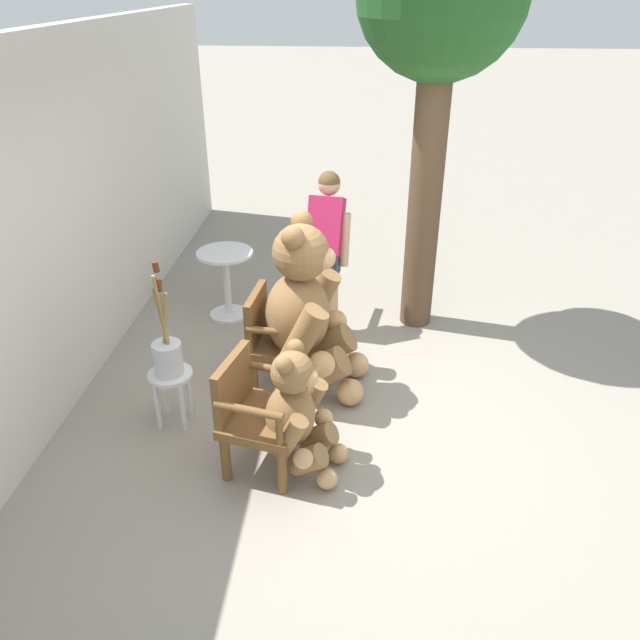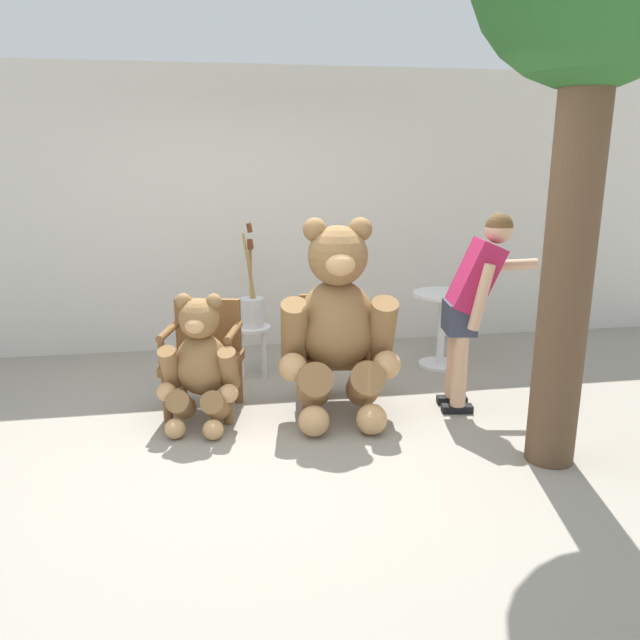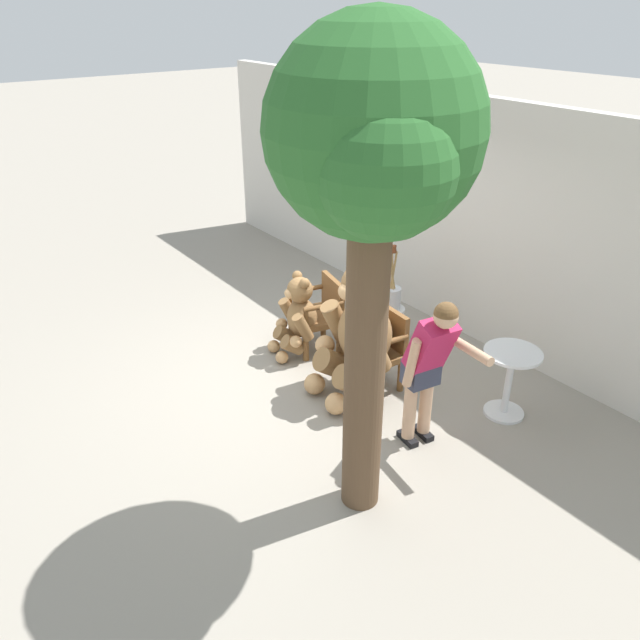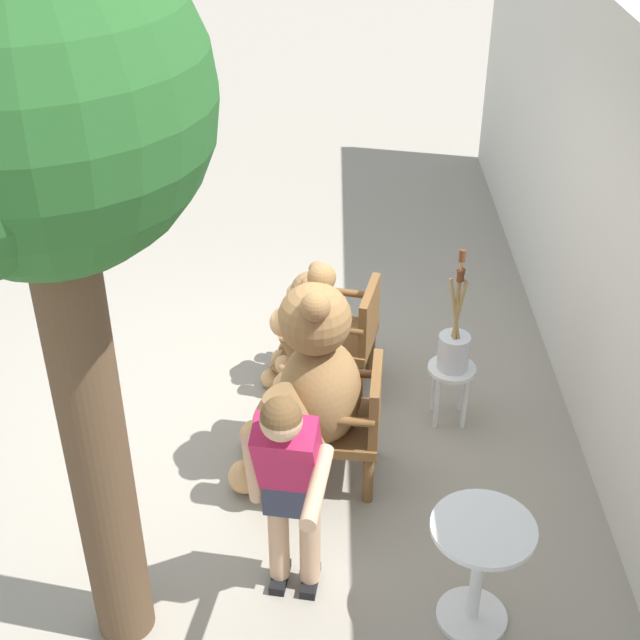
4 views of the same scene
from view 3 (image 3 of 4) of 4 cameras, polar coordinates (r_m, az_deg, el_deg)
name	(u,v)px [view 3 (image 3 of 4)]	position (r m, az deg, el deg)	size (l,w,h in m)	color
ground_plane	(297,383)	(6.82, -2.10, -5.79)	(60.00, 60.00, 0.00)	gray
back_wall	(461,218)	(7.69, 12.76, 9.10)	(10.00, 0.16, 2.80)	beige
wooden_chair_left	(320,312)	(7.28, -0.03, 0.74)	(0.66, 0.63, 0.86)	brown
wooden_chair_right	(378,347)	(6.59, 5.29, -2.48)	(0.61, 0.57, 0.86)	brown
teddy_bear_large	(358,330)	(6.31, 3.53, -0.94)	(0.92, 0.89, 1.52)	olive
teddy_bear_small	(298,316)	(7.14, -2.04, 0.37)	(0.62, 0.62, 1.00)	olive
person_visitor	(429,361)	(5.53, 9.94, -3.68)	(0.80, 0.48, 1.55)	black
white_stool	(390,316)	(7.47, 6.44, 0.37)	(0.34, 0.34, 0.46)	silver
brush_bucket	(392,294)	(7.34, 6.56, 2.39)	(0.22, 0.22, 0.93)	silver
round_side_table	(510,376)	(6.39, 16.94, -4.90)	(0.56, 0.56, 0.72)	silver
patio_tree	(375,155)	(3.99, 5.05, 14.80)	(1.48, 1.41, 3.72)	brown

